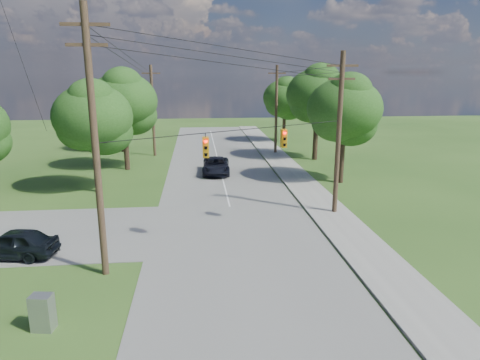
{
  "coord_description": "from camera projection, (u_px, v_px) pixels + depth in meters",
  "views": [
    {
      "loc": [
        -0.16,
        -18.57,
        9.2
      ],
      "look_at": [
        2.22,
        5.0,
        3.22
      ],
      "focal_mm": 32.0,
      "sensor_mm": 36.0,
      "label": 1
    }
  ],
  "objects": [
    {
      "name": "tree_w_far",
      "position": [
        120.0,
        98.0,
        49.61
      ],
      "size": [
        6.0,
        6.0,
        8.73
      ],
      "color": "#3E2A1F",
      "rests_on": "ground"
    },
    {
      "name": "power_lines",
      "position": [
        220.0,
        73.0,
        29.22
      ],
      "size": [
        13.93,
        29.62,
        4.93
      ],
      "color": "black",
      "rests_on": "ground"
    },
    {
      "name": "sidewalk_east",
      "position": [
        347.0,
        228.0,
        25.84
      ],
      "size": [
        2.6,
        100.0,
        0.12
      ],
      "primitive_type": "cube",
      "color": "#A4A299",
      "rests_on": "ground"
    },
    {
      "name": "tree_e_near",
      "position": [
        344.0,
        109.0,
        35.26
      ],
      "size": [
        6.2,
        6.2,
        8.81
      ],
      "color": "#3E2A1F",
      "rests_on": "ground"
    },
    {
      "name": "tree_w_mid",
      "position": [
        123.0,
        101.0,
        40.08
      ],
      "size": [
        6.4,
        6.4,
        9.22
      ],
      "color": "#3E2A1F",
      "rests_on": "ground"
    },
    {
      "name": "traffic_signals",
      "position": [
        247.0,
        142.0,
        23.36
      ],
      "size": [
        4.91,
        3.27,
        1.05
      ],
      "color": "orange",
      "rests_on": "ground"
    },
    {
      "name": "pole_north_w",
      "position": [
        153.0,
        110.0,
        47.38
      ],
      "size": [
        2.0,
        0.32,
        10.0
      ],
      "color": "#4F3C29",
      "rests_on": "ground"
    },
    {
      "name": "pole_ne",
      "position": [
        339.0,
        132.0,
        27.43
      ],
      "size": [
        2.0,
        0.32,
        10.5
      ],
      "color": "#4F3C29",
      "rests_on": "ground"
    },
    {
      "name": "pole_north_e",
      "position": [
        276.0,
        109.0,
        48.73
      ],
      "size": [
        2.0,
        0.32,
        10.0
      ],
      "color": "#4F3C29",
      "rests_on": "ground"
    },
    {
      "name": "car_cross_dark",
      "position": [
        13.0,
        243.0,
        21.67
      ],
      "size": [
        4.56,
        2.4,
        1.48
      ],
      "primitive_type": "imported",
      "rotation": [
        0.0,
        0.0,
        -1.73
      ],
      "color": "black",
      "rests_on": "cross_road"
    },
    {
      "name": "main_road",
      "position": [
        236.0,
        233.0,
        25.2
      ],
      "size": [
        10.0,
        100.0,
        0.03
      ],
      "primitive_type": "cube",
      "color": "gray",
      "rests_on": "ground"
    },
    {
      "name": "pole_sw",
      "position": [
        95.0,
        143.0,
        18.6
      ],
      "size": [
        2.0,
        0.32,
        12.0
      ],
      "color": "#4F3C29",
      "rests_on": "ground"
    },
    {
      "name": "tree_e_mid",
      "position": [
        317.0,
        95.0,
        44.79
      ],
      "size": [
        6.6,
        6.6,
        9.64
      ],
      "color": "#3E2A1F",
      "rests_on": "ground"
    },
    {
      "name": "tree_e_far",
      "position": [
        285.0,
        98.0,
        56.51
      ],
      "size": [
        5.8,
        5.8,
        8.32
      ],
      "color": "#3E2A1F",
      "rests_on": "ground"
    },
    {
      "name": "ground",
      "position": [
        204.0,
        273.0,
        20.18
      ],
      "size": [
        140.0,
        140.0,
        0.0
      ],
      "primitive_type": "plane",
      "color": "#2B4F1A",
      "rests_on": "ground"
    },
    {
      "name": "control_cabinet",
      "position": [
        43.0,
        313.0,
        15.58
      ],
      "size": [
        0.84,
        0.66,
        1.39
      ],
      "primitive_type": "cube",
      "rotation": [
        0.0,
        0.0,
        -0.15
      ],
      "color": "#939698",
      "rests_on": "ground"
    },
    {
      "name": "car_main_north",
      "position": [
        216.0,
        166.0,
        39.74
      ],
      "size": [
        2.69,
        5.42,
        1.47
      ],
      "primitive_type": "imported",
      "rotation": [
        0.0,
        0.0,
        -0.05
      ],
      "color": "black",
      "rests_on": "main_road"
    },
    {
      "name": "tree_w_near",
      "position": [
        93.0,
        117.0,
        32.43
      ],
      "size": [
        6.0,
        6.0,
        8.4
      ],
      "color": "#3E2A1F",
      "rests_on": "ground"
    }
  ]
}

